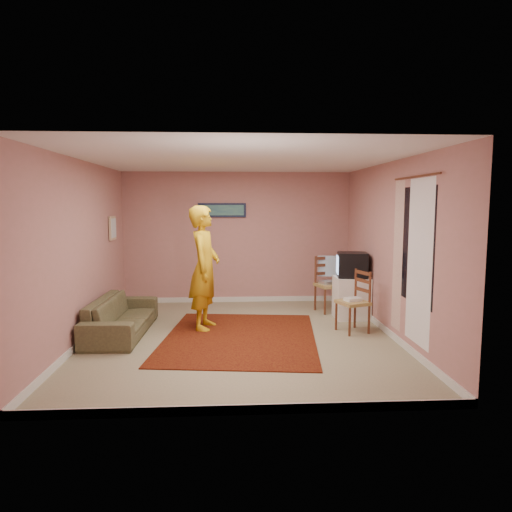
{
  "coord_description": "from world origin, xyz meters",
  "views": [
    {
      "loc": [
        -0.13,
        -6.59,
        1.99
      ],
      "look_at": [
        0.27,
        0.6,
        1.15
      ],
      "focal_mm": 32.0,
      "sensor_mm": 36.0,
      "label": 1
    }
  ],
  "objects": [
    {
      "name": "dvd_player",
      "position": [
        1.68,
        1.56,
        0.55
      ],
      "size": [
        0.4,
        0.33,
        0.06
      ],
      "primitive_type": "cube",
      "rotation": [
        0.0,
        0.0,
        0.28
      ],
      "color": "silver",
      "rests_on": "chair_a"
    },
    {
      "name": "window",
      "position": [
        2.24,
        -0.9,
        1.45
      ],
      "size": [
        0.01,
        1.1,
        1.5
      ],
      "primitive_type": "cube",
      "color": "black",
      "rests_on": "wall_right"
    },
    {
      "name": "wall_front",
      "position": [
        0.0,
        -2.5,
        1.3
      ],
      "size": [
        4.5,
        0.02,
        2.6
      ],
      "primitive_type": "cube",
      "color": "#B77878",
      "rests_on": "ground"
    },
    {
      "name": "wall_left",
      "position": [
        -2.25,
        0.0,
        1.3
      ],
      "size": [
        0.02,
        5.0,
        2.6
      ],
      "primitive_type": "cube",
      "color": "#B77878",
      "rests_on": "ground"
    },
    {
      "name": "baseboard_back",
      "position": [
        0.0,
        2.49,
        0.05
      ],
      "size": [
        4.5,
        0.02,
        0.1
      ],
      "primitive_type": "cube",
      "color": "silver",
      "rests_on": "ground"
    },
    {
      "name": "chair_b",
      "position": [
        1.74,
        0.21,
        0.58
      ],
      "size": [
        0.53,
        0.54,
        0.52
      ],
      "rotation": [
        0.0,
        0.0,
        -1.23
      ],
      "color": "tan",
      "rests_on": "ground"
    },
    {
      "name": "picture_left",
      "position": [
        -2.22,
        1.6,
        1.55
      ],
      "size": [
        0.04,
        0.38,
        0.42
      ],
      "color": "#CCB28C",
      "rests_on": "wall_left"
    },
    {
      "name": "wall_back",
      "position": [
        0.0,
        2.5,
        1.3
      ],
      "size": [
        4.5,
        0.02,
        2.6
      ],
      "primitive_type": "cube",
      "color": "#B77878",
      "rests_on": "ground"
    },
    {
      "name": "baseboard_right",
      "position": [
        2.24,
        0.0,
        0.05
      ],
      "size": [
        0.02,
        5.0,
        0.1
      ],
      "primitive_type": "cube",
      "color": "silver",
      "rests_on": "ground"
    },
    {
      "name": "curtain_rod",
      "position": [
        2.2,
        -0.9,
        2.32
      ],
      "size": [
        0.02,
        1.4,
        0.02
      ],
      "primitive_type": "cylinder",
      "rotation": [
        1.57,
        0.0,
        0.0
      ],
      "color": "#5A2D1B",
      "rests_on": "wall_right"
    },
    {
      "name": "crt_tv",
      "position": [
        1.95,
        1.05,
        0.93
      ],
      "size": [
        0.56,
        0.52,
        0.43
      ],
      "rotation": [
        0.0,
        0.0,
        -0.16
      ],
      "color": "black",
      "rests_on": "tv_cabinet"
    },
    {
      "name": "wall_right",
      "position": [
        2.25,
        0.0,
        1.3
      ],
      "size": [
        0.02,
        5.0,
        2.6
      ],
      "primitive_type": "cube",
      "color": "#B77878",
      "rests_on": "ground"
    },
    {
      "name": "picture_back",
      "position": [
        -0.3,
        2.47,
        1.85
      ],
      "size": [
        0.95,
        0.04,
        0.28
      ],
      "color": "#121833",
      "rests_on": "wall_back"
    },
    {
      "name": "blue_throw",
      "position": [
        1.68,
        1.75,
        0.82
      ],
      "size": [
        0.37,
        0.05,
        0.39
      ],
      "primitive_type": "cube",
      "color": "#9BD4FE",
      "rests_on": "chair_a"
    },
    {
      "name": "chair_a",
      "position": [
        1.68,
        1.56,
        0.62
      ],
      "size": [
        0.57,
        0.55,
        0.55
      ],
      "rotation": [
        0.0,
        0.0,
        0.3
      ],
      "color": "tan",
      "rests_on": "ground"
    },
    {
      "name": "curtain_sheer",
      "position": [
        2.23,
        -1.05,
        1.25
      ],
      "size": [
        0.01,
        0.75,
        2.1
      ],
      "primitive_type": "cube",
      "color": "white",
      "rests_on": "wall_right"
    },
    {
      "name": "baseboard_front",
      "position": [
        0.0,
        -2.49,
        0.05
      ],
      "size": [
        4.5,
        0.02,
        0.1
      ],
      "primitive_type": "cube",
      "color": "silver",
      "rests_on": "ground"
    },
    {
      "name": "baseboard_left",
      "position": [
        -2.24,
        0.0,
        0.05
      ],
      "size": [
        0.02,
        5.0,
        0.1
      ],
      "primitive_type": "cube",
      "color": "silver",
      "rests_on": "ground"
    },
    {
      "name": "game_console",
      "position": [
        1.74,
        0.21,
        0.51
      ],
      "size": [
        0.28,
        0.24,
        0.05
      ],
      "primitive_type": "cube",
      "rotation": [
        0.0,
        0.0,
        0.34
      ],
      "color": "silver",
      "rests_on": "chair_b"
    },
    {
      "name": "ground",
      "position": [
        0.0,
        0.0,
        0.0
      ],
      "size": [
        5.0,
        5.0,
        0.0
      ],
      "primitive_type": "plane",
      "color": "gray",
      "rests_on": "ground"
    },
    {
      "name": "area_rug",
      "position": [
        0.0,
        -0.0,
        0.01
      ],
      "size": [
        2.5,
        2.98,
        0.01
      ],
      "primitive_type": "cube",
      "rotation": [
        0.0,
        0.0,
        -0.11
      ],
      "color": "#330506",
      "rests_on": "ground"
    },
    {
      "name": "person",
      "position": [
        -0.55,
        0.54,
        0.98
      ],
      "size": [
        0.58,
        0.78,
        1.95
      ],
      "primitive_type": "imported",
      "rotation": [
        0.0,
        0.0,
        1.4
      ],
      "color": "gold",
      "rests_on": "ground"
    },
    {
      "name": "sofa",
      "position": [
        -1.8,
        0.3,
        0.28
      ],
      "size": [
        0.8,
        1.93,
        0.56
      ],
      "primitive_type": "imported",
      "rotation": [
        0.0,
        0.0,
        1.54
      ],
      "color": "brown",
      "rests_on": "ground"
    },
    {
      "name": "tv_cabinet",
      "position": [
        1.95,
        1.05,
        0.36
      ],
      "size": [
        0.57,
        0.52,
        0.72
      ],
      "primitive_type": "cube",
      "color": "white",
      "rests_on": "ground"
    },
    {
      "name": "ceiling",
      "position": [
        0.0,
        0.0,
        2.6
      ],
      "size": [
        4.5,
        5.0,
        0.02
      ],
      "primitive_type": "cube",
      "color": "white",
      "rests_on": "wall_back"
    },
    {
      "name": "curtain_floral",
      "position": [
        2.21,
        -0.35,
        1.25
      ],
      "size": [
        0.01,
        0.35,
        2.1
      ],
      "primitive_type": "cube",
      "color": "#EAE5C7",
      "rests_on": "wall_right"
    }
  ]
}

